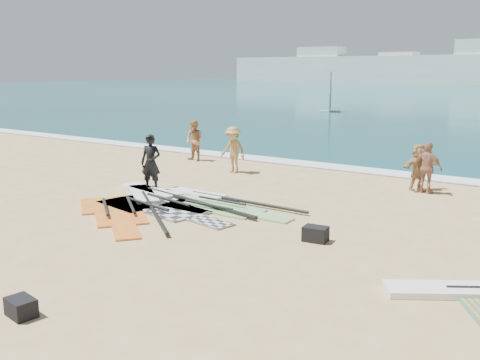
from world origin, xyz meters
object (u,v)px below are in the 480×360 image
Objects in this scene: gear_bag_far at (21,307)px; beachgoer_right at (418,167)px; beachgoer_left at (194,141)px; rig_red at (132,204)px; beachgoer_back at (428,168)px; rig_grey at (161,200)px; rig_green at (212,202)px; gear_bag_near at (315,234)px; beachgoer_mid at (233,150)px; person_wetsuit at (151,163)px.

gear_bag_far is 0.33× the size of beachgoer_right.
beachgoer_left reaches higher than beachgoer_right.
gear_bag_far reaches higher than rig_red.
beachgoer_right is (9.98, -0.29, -0.12)m from beachgoer_left.
beachgoer_left is 1.07× the size of beachgoer_back.
rig_green is (1.45, 0.73, -0.00)m from rig_grey.
gear_bag_near is at bearing 39.07° from rig_red.
rig_red is 9.32× the size of gear_bag_far.
beachgoer_back is (10.39, -0.66, -0.06)m from beachgoer_left.
beachgoer_left is at bearing 142.95° from gear_bag_near.
gear_bag_far is (3.50, -7.15, 0.11)m from rig_grey.
gear_bag_near is at bearing -36.15° from beachgoer_mid.
beachgoer_back is at bearing 82.91° from rig_red.
beachgoer_mid is 7.01m from beachgoer_right.
person_wetsuit is 1.04× the size of beachgoer_mid.
gear_bag_far is 0.28× the size of beachgoer_mid.
beachgoer_left is 9.98m from beachgoer_right.
beachgoer_left reaches higher than beachgoer_back.
rig_green is 5.07m from beachgoer_mid.
gear_bag_far is at bearing -52.68° from rig_grey.
gear_bag_near is at bearing 70.58° from gear_bag_far.
rig_grey is 3.35× the size of beachgoer_mid.
beachgoer_right is at bearing 15.65° from person_wetsuit.
beachgoer_right is at bearing 86.23° from rig_red.
beachgoer_back is (0.74, 6.63, 0.67)m from gear_bag_near.
beachgoer_left is 0.99× the size of beachgoer_mid.
gear_bag_far is at bearing -109.42° from gear_bag_near.
rig_grey is at bearing 171.88° from gear_bag_near.
beachgoer_left is 3.32m from beachgoer_mid.
beachgoer_right is (0.33, 6.99, 0.62)m from gear_bag_near.
rig_red is 9.56m from beachgoer_right.
person_wetsuit is (-4.80, 8.11, 0.80)m from gear_bag_far.
gear_bag_far is 13.08m from beachgoer_mid.
beachgoer_mid is at bearing 110.87° from rig_grey.
rig_grey reaches higher than rig_green.
gear_bag_near is 0.30× the size of person_wetsuit.
person_wetsuit is 1.20× the size of beachgoer_right.
beachgoer_back is (6.79, 6.72, 0.80)m from rig_red.
rig_red is (-1.77, -1.64, 0.00)m from rig_green.
rig_grey is at bearing 54.67° from beachgoer_back.
rig_red is 8.62× the size of gear_bag_near.
gear_bag_near reaches higher than gear_bag_far.
beachgoer_mid reaches higher than beachgoer_left.
person_wetsuit reaches higher than beachgoer_mid.
beachgoer_mid reaches higher than beachgoer_right.
rig_red is 3.06× the size of beachgoer_right.
rig_green is at bearing 104.61° from gear_bag_far.
beachgoer_right is (7.35, 5.21, -0.16)m from person_wetsuit.
rig_red reaches higher than rig_green.
rig_grey is 8.69m from beachgoer_right.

